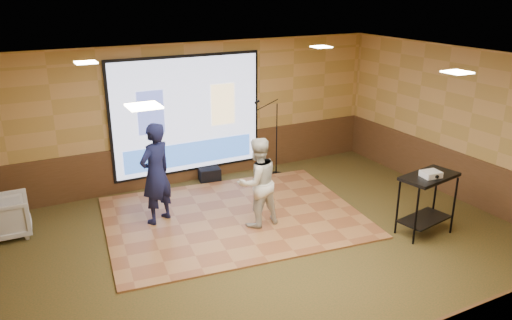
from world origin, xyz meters
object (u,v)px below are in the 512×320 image
projector_screen (188,116)px  duffel_bag (210,175)px  player_left (156,174)px  banquet_chair (6,217)px  mic_stand (274,154)px  projector (431,174)px  av_table (428,192)px  dance_floor (233,217)px  player_right (257,182)px

projector_screen → duffel_bag: bearing=-26.5°
projector_screen → duffel_bag: 1.40m
player_left → projector_screen: bearing=-154.2°
banquet_chair → duffel_bag: bearing=-78.4°
mic_stand → banquet_chair: (-5.51, -0.41, -0.14)m
player_left → mic_stand: bearing=172.7°
projector_screen → player_left: bearing=-126.6°
duffel_bag → projector: bearing=-60.3°
banquet_chair → duffel_bag: 4.14m
player_left → projector: bearing=118.9°
av_table → player_left: bearing=147.6°
banquet_chair → duffel_bag: banquet_chair is taller
dance_floor → av_table: av_table is taller
dance_floor → projector: (2.63, -2.15, 1.12)m
player_right → projector: (2.39, -1.65, 0.30)m
player_left → duffel_bag: 2.33m
player_right → projector: player_right is taller
player_right → av_table: size_ratio=1.49×
projector_screen → mic_stand: 2.13m
projector_screen → player_left: (-1.23, -1.66, -0.52)m
projector → duffel_bag: bearing=126.1°
banquet_chair → av_table: bearing=-115.6°
mic_stand → banquet_chair: size_ratio=2.30×
mic_stand → duffel_bag: (-1.44, 0.34, -0.35)m
player_left → duffel_bag: (1.61, 1.47, -0.81)m
av_table → mic_stand: (-0.93, 3.66, -0.29)m
av_table → projector: (-0.05, -0.07, 0.35)m
player_left → projector: player_left is taller
player_left → player_right: bearing=120.7°
projector → banquet_chair: (-6.39, 3.31, -0.78)m
player_left → av_table: player_left is taller
player_right → projector_screen: bearing=-88.3°
dance_floor → player_left: 1.66m
av_table → projector_screen: bearing=123.3°
dance_floor → player_left: player_left is taller
projector → projector_screen: bearing=128.8°
projector_screen → player_right: bearing=-83.4°
player_left → duffel_bag: bearing=-165.1°
player_right → projector: size_ratio=5.41×
mic_stand → banquet_chair: mic_stand is taller
projector_screen → player_right: size_ratio=2.05×
mic_stand → player_left: bearing=-154.1°
mic_stand → player_right: bearing=-120.5°
projector → banquet_chair: projector is taller
projector_screen → mic_stand: size_ratio=1.86×
duffel_bag → banquet_chair: bearing=-169.5°
player_left → projector: 4.71m
projector_screen → dance_floor: projector_screen is taller
player_right → av_table: player_right is taller
player_left → banquet_chair: (-2.46, 0.72, -0.60)m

